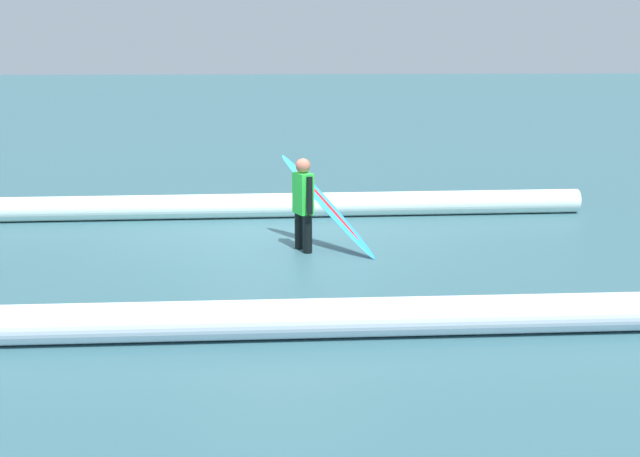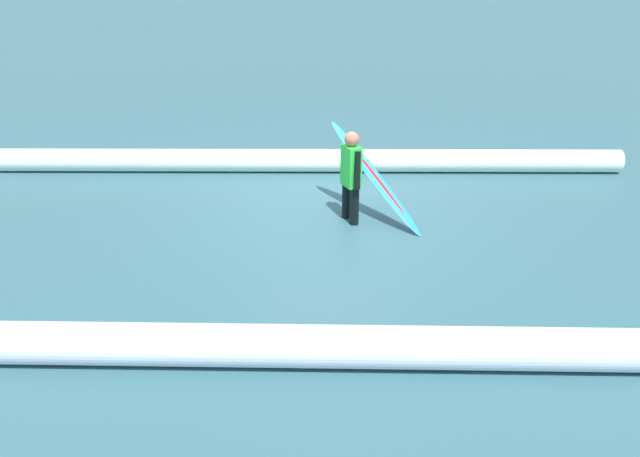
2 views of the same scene
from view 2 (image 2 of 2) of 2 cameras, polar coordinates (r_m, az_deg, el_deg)
ground_plane at (r=9.42m, az=0.91°, el=1.80°), size 144.97×144.97×0.00m
surfer at (r=8.76m, az=3.04°, el=5.43°), size 0.32×0.54×1.40m
surfboard at (r=8.97m, az=5.32°, el=5.08°), size 1.50×1.64×1.37m
wave_crest_foreground at (r=11.29m, az=-7.14°, el=6.60°), size 14.17×0.64×0.43m
wave_crest_midground at (r=5.78m, az=1.13°, el=-11.42°), size 15.41×0.46×0.42m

